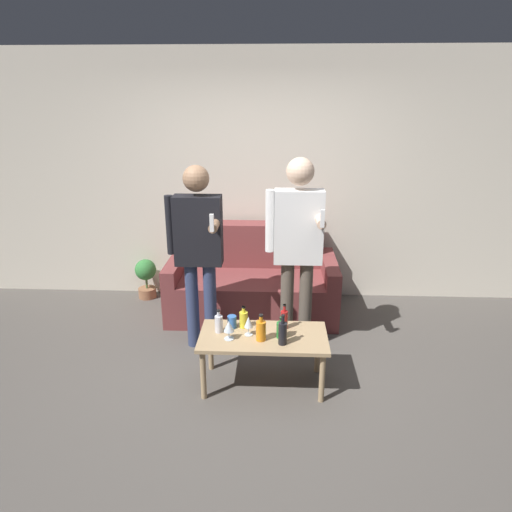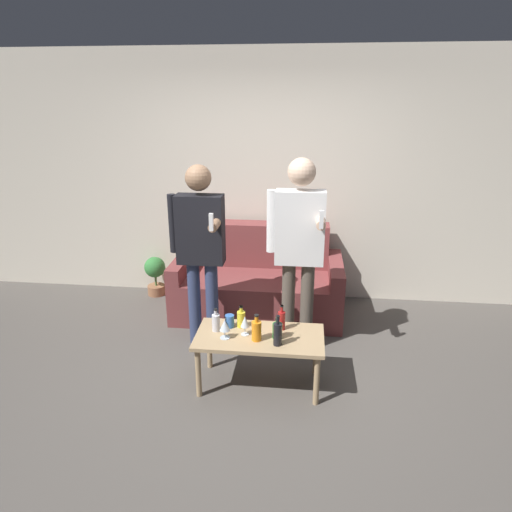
{
  "view_description": "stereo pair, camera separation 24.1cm",
  "coord_description": "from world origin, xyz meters",
  "px_view_note": "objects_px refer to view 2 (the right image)",
  "views": [
    {
      "loc": [
        0.22,
        -3.01,
        2.2
      ],
      "look_at": [
        0.06,
        0.56,
        0.95
      ],
      "focal_mm": 32.0,
      "sensor_mm": 36.0,
      "label": 1
    },
    {
      "loc": [
        0.46,
        -2.99,
        2.2
      ],
      "look_at": [
        0.06,
        0.56,
        0.95
      ],
      "focal_mm": 32.0,
      "sensor_mm": 36.0,
      "label": 2
    }
  ],
  "objects_px": {
    "couch": "(259,283)",
    "person_standing_left": "(200,243)",
    "coffee_table": "(260,342)",
    "bottle_orange": "(216,322)",
    "person_standing_right": "(299,241)"
  },
  "relations": [
    {
      "from": "couch",
      "to": "bottle_orange",
      "type": "xyz_separation_m",
      "value": [
        -0.2,
        -1.31,
        0.2
      ]
    },
    {
      "from": "person_standing_left",
      "to": "person_standing_right",
      "type": "distance_m",
      "value": 0.86
    },
    {
      "from": "couch",
      "to": "coffee_table",
      "type": "bearing_deg",
      "value": -83.58
    },
    {
      "from": "coffee_table",
      "to": "couch",
      "type": "bearing_deg",
      "value": 96.42
    },
    {
      "from": "bottle_orange",
      "to": "person_standing_right",
      "type": "distance_m",
      "value": 0.98
    },
    {
      "from": "bottle_orange",
      "to": "coffee_table",
      "type": "bearing_deg",
      "value": -6.52
    },
    {
      "from": "coffee_table",
      "to": "person_standing_right",
      "type": "xyz_separation_m",
      "value": [
        0.27,
        0.59,
        0.65
      ]
    },
    {
      "from": "person_standing_right",
      "to": "couch",
      "type": "bearing_deg",
      "value": 119.15
    },
    {
      "from": "couch",
      "to": "person_standing_left",
      "type": "relative_size",
      "value": 1.04
    },
    {
      "from": "coffee_table",
      "to": "bottle_orange",
      "type": "height_order",
      "value": "bottle_orange"
    },
    {
      "from": "person_standing_left",
      "to": "bottle_orange",
      "type": "bearing_deg",
      "value": -66.99
    },
    {
      "from": "bottle_orange",
      "to": "person_standing_left",
      "type": "height_order",
      "value": "person_standing_left"
    },
    {
      "from": "bottle_orange",
      "to": "person_standing_left",
      "type": "bearing_deg",
      "value": 113.01
    },
    {
      "from": "couch",
      "to": "coffee_table",
      "type": "height_order",
      "value": "couch"
    },
    {
      "from": "person_standing_left",
      "to": "person_standing_right",
      "type": "relative_size",
      "value": 0.96
    }
  ]
}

